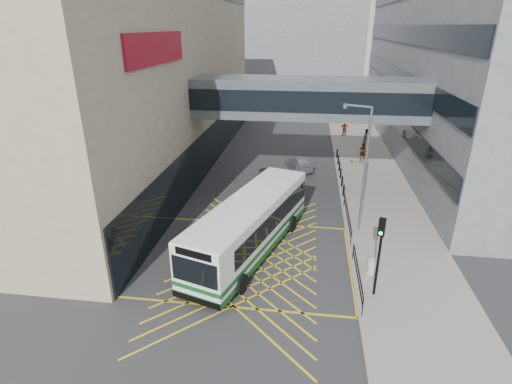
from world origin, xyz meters
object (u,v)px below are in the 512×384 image
at_px(car_dark, 269,178).
at_px(pedestrian_c, 344,129).
at_px(car_silver, 299,162).
at_px(pedestrian_b, 366,136).
at_px(pedestrian_a, 363,152).
at_px(street_lamp, 363,163).
at_px(litter_bin, 372,266).
at_px(car_white, 202,249).
at_px(traffic_light, 380,246).
at_px(bus, 251,224).

height_order(car_dark, pedestrian_c, pedestrian_c).
height_order(car_silver, pedestrian_b, pedestrian_b).
bearing_deg(pedestrian_a, street_lamp, 66.83).
relative_size(street_lamp, litter_bin, 9.70).
xyz_separation_m(car_white, traffic_light, (9.47, -2.40, 2.36)).
height_order(car_white, pedestrian_b, pedestrian_b).
distance_m(bus, pedestrian_c, 29.31).
distance_m(car_white, car_silver, 17.66).
xyz_separation_m(bus, traffic_light, (6.77, -3.78, 1.20)).
xyz_separation_m(pedestrian_a, pedestrian_b, (1.19, 6.75, -0.10)).
bearing_deg(traffic_light, pedestrian_c, 110.82).
height_order(street_lamp, litter_bin, street_lamp).
bearing_deg(bus, traffic_light, -11.79).
bearing_deg(car_white, bus, -137.43).
bearing_deg(pedestrian_b, car_white, -158.48).
height_order(bus, car_dark, bus).
height_order(bus, pedestrian_b, bus).
bearing_deg(pedestrian_c, car_dark, 68.63).
distance_m(litter_bin, pedestrian_c, 30.13).
height_order(car_dark, litter_bin, car_dark).
bearing_deg(litter_bin, car_silver, 104.70).
height_order(car_dark, pedestrian_a, pedestrian_a).
height_order(car_white, pedestrian_a, pedestrian_a).
xyz_separation_m(car_dark, pedestrian_b, (9.80, 14.48, 0.21)).
distance_m(bus, pedestrian_b, 26.96).
bearing_deg(litter_bin, car_dark, 119.26).
distance_m(car_dark, traffic_light, 16.11).
bearing_deg(car_silver, pedestrian_a, -179.05).
distance_m(car_dark, street_lamp, 10.62).
bearing_deg(car_white, traffic_light, -178.68).
xyz_separation_m(bus, street_lamp, (6.59, 3.42, 3.01)).
height_order(bus, car_silver, bus).
xyz_separation_m(car_dark, street_lamp, (6.64, -7.23, 4.05)).
bearing_deg(pedestrian_b, bus, -154.52).
bearing_deg(car_silver, street_lamp, 85.49).
distance_m(car_white, pedestrian_a, 22.75).
height_order(car_white, car_dark, car_dark).
xyz_separation_m(car_silver, pedestrian_a, (6.19, 2.84, 0.44)).
relative_size(car_white, car_dark, 0.83).
distance_m(street_lamp, pedestrian_c, 25.22).
xyz_separation_m(bus, pedestrian_a, (8.55, 18.38, -0.73)).
xyz_separation_m(pedestrian_a, pedestrian_c, (-1.09, 9.96, -0.05)).
xyz_separation_m(bus, litter_bin, (6.91, -1.79, -1.23)).
xyz_separation_m(bus, car_white, (-2.71, -1.38, -1.16)).
bearing_deg(pedestrian_b, street_lamp, -141.60).
bearing_deg(street_lamp, pedestrian_b, 102.56).
relative_size(car_silver, pedestrian_b, 2.51).
xyz_separation_m(litter_bin, pedestrian_c, (0.55, 30.13, 0.45)).
height_order(bus, pedestrian_c, bus).
bearing_deg(litter_bin, pedestrian_c, 88.95).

